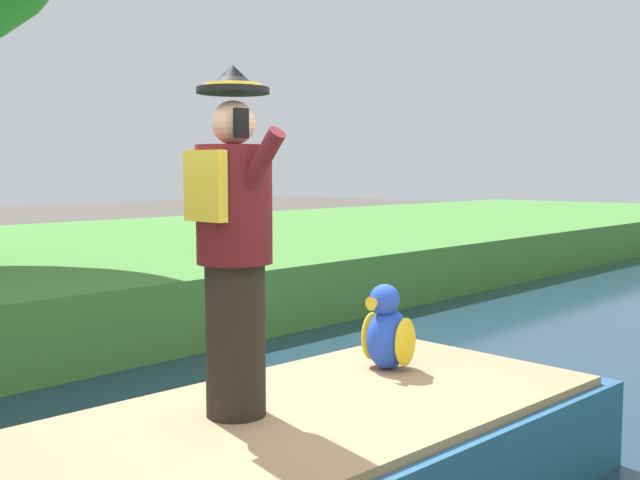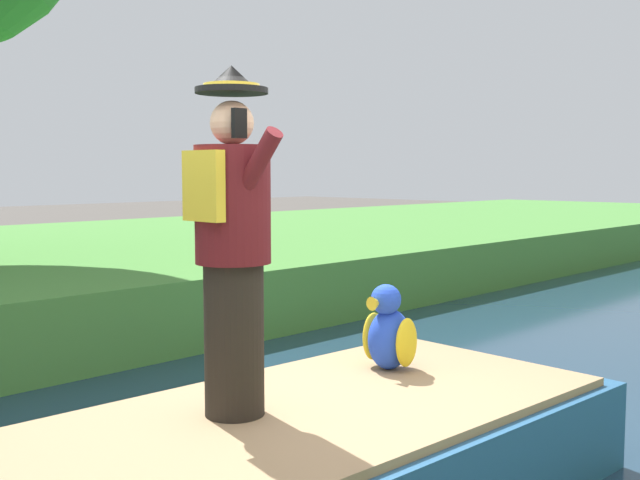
{
  "view_description": "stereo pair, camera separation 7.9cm",
  "coord_description": "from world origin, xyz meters",
  "views": [
    {
      "loc": [
        2.86,
        -3.06,
        2.02
      ],
      "look_at": [
        -0.19,
        0.22,
        1.61
      ],
      "focal_mm": 42.86,
      "sensor_mm": 36.0,
      "label": 1
    },
    {
      "loc": [
        2.92,
        -3.0,
        2.02
      ],
      "look_at": [
        -0.19,
        0.22,
        1.61
      ],
      "focal_mm": 42.86,
      "sensor_mm": 36.0,
      "label": 2
    }
  ],
  "objects": [
    {
      "name": "boat",
      "position": [
        0.0,
        -0.24,
        0.4
      ],
      "size": [
        2.02,
        4.29,
        0.61
      ],
      "color": "#23517A",
      "rests_on": "canal_water"
    },
    {
      "name": "parrot_plush",
      "position": [
        -0.19,
        0.87,
        0.95
      ],
      "size": [
        0.36,
        0.34,
        0.57
      ],
      "color": "blue",
      "rests_on": "boat"
    },
    {
      "name": "person_pirate",
      "position": [
        -0.19,
        -0.45,
        1.64
      ],
      "size": [
        0.61,
        0.42,
        1.85
      ],
      "rotation": [
        0.0,
        0.0,
        -0.23
      ],
      "color": "black",
      "rests_on": "boat"
    }
  ]
}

